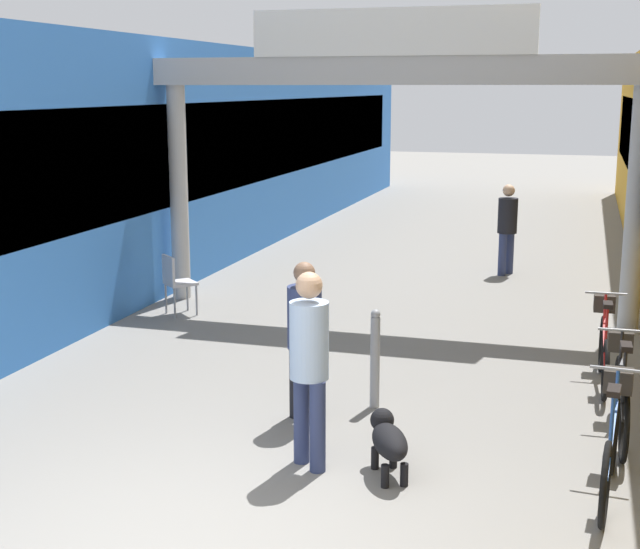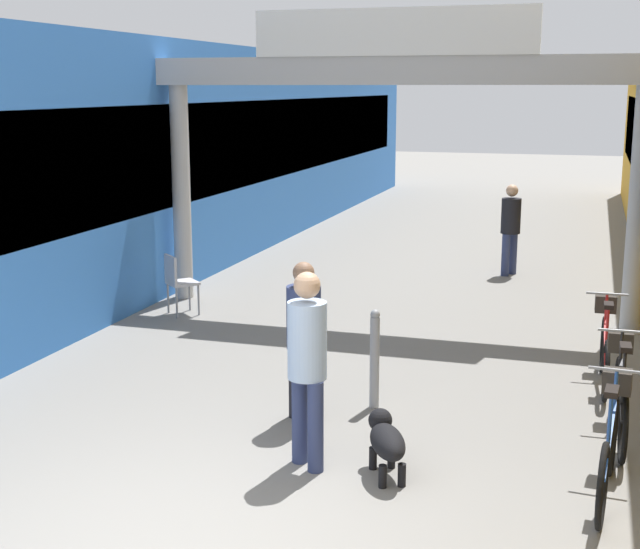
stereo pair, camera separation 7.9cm
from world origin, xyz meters
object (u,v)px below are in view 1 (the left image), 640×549
Objects in this scene: bicycle_blue_nearest at (611,442)px; dog_on_leash at (388,439)px; bollard_post_metal at (375,358)px; cafe_chair_aluminium_nearer at (175,279)px; pedestrian_with_dog at (309,357)px; bicycle_red_third at (604,345)px; bicycle_black_second at (621,392)px; pedestrian_companion at (305,332)px; pedestrian_carrying_crate at (507,224)px.

dog_on_leash is at bearing -174.13° from bicycle_blue_nearest.
bollard_post_metal is 1.18× the size of cafe_chair_aluminium_nearer.
pedestrian_with_dog is 1.04× the size of bicycle_red_third.
pedestrian_with_dog reaches higher than bicycle_black_second.
bicycle_black_second is 1.61× the size of bollard_post_metal.
bicycle_red_third is at bearing -13.11° from cafe_chair_aluminium_nearer.
dog_on_leash is 0.43× the size of bicycle_red_third.
pedestrian_companion reaches higher than bicycle_black_second.
bicycle_black_second and bicycle_red_third have the same top height.
cafe_chair_aluminium_nearer is (-3.44, 4.51, -0.47)m from pedestrian_with_dog.
dog_on_leash is 0.43× the size of bicycle_blue_nearest.
pedestrian_with_dog is 2.59m from bicycle_blue_nearest.
pedestrian_companion is at bearing 109.63° from pedestrian_with_dog.
pedestrian_carrying_crate is 7.50m from bicycle_black_second.
pedestrian_carrying_crate is at bearing 88.54° from dog_on_leash.
bollard_post_metal reaches higher than bicycle_blue_nearest.
bicycle_red_third is 2.74m from bollard_post_metal.
bicycle_red_third is (2.50, 3.13, -0.57)m from pedestrian_with_dog.
pedestrian_carrying_crate reaches higher than dog_on_leash.
pedestrian_carrying_crate is 6.13m from cafe_chair_aluminium_nearer.
cafe_chair_aluminium_nearer is at bearing 153.72° from bicycle_black_second.
bollard_post_metal is at bearing 107.07° from dog_on_leash.
bicycle_black_second is at bearing -76.82° from pedestrian_carrying_crate.
dog_on_leash is 0.70× the size of bollard_post_metal.
bollard_post_metal is (-2.42, 0.10, 0.10)m from bicycle_black_second.
pedestrian_with_dog is 1.69m from bollard_post_metal.
bicycle_blue_nearest is (1.59, -8.58, -0.48)m from pedestrian_carrying_crate.
bicycle_red_third is at bearing 90.35° from bicycle_blue_nearest.
bicycle_black_second reaches higher than dog_on_leash.
pedestrian_with_dog is 1.09× the size of pedestrian_carrying_crate.
pedestrian_companion is at bearing 136.38° from dog_on_leash.
pedestrian_carrying_crate is 0.95× the size of bicycle_black_second.
bicycle_red_third is (-0.02, 2.91, 0.00)m from bicycle_blue_nearest.
pedestrian_companion is 3.57m from bicycle_red_third.
pedestrian_companion reaches higher than bicycle_red_third.
pedestrian_with_dog reaches higher than pedestrian_companion.
bollard_post_metal reaches higher than dog_on_leash.
cafe_chair_aluminium_nearer is at bearing 166.89° from bicycle_red_third.
pedestrian_carrying_crate is 1.53× the size of bollard_post_metal.
dog_on_leash is 6.10m from cafe_chair_aluminium_nearer.
pedestrian_carrying_crate is 0.95× the size of bicycle_blue_nearest.
cafe_chair_aluminium_nearer is at bearing 141.54° from bollard_post_metal.
dog_on_leash is 0.43× the size of bicycle_black_second.
bicycle_red_third is (-0.13, 1.61, 0.00)m from bicycle_black_second.
pedestrian_carrying_crate is 8.79m from dog_on_leash.
cafe_chair_aluminium_nearer is at bearing 131.54° from pedestrian_companion.
pedestrian_companion is (-0.38, 1.05, -0.09)m from pedestrian_with_dog.
pedestrian_with_dog reaches higher than cafe_chair_aluminium_nearer.
pedestrian_with_dog reaches higher than bicycle_blue_nearest.
bicycle_blue_nearest is (2.89, -0.83, -0.48)m from pedestrian_companion.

